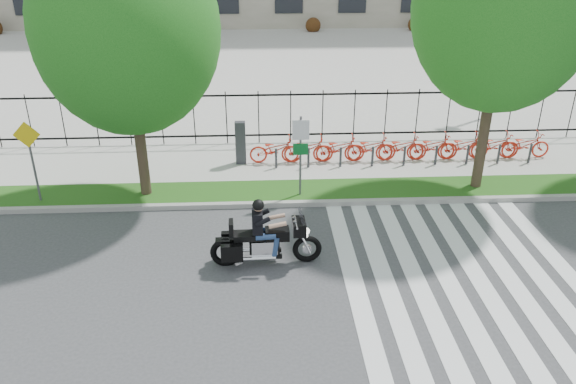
{
  "coord_description": "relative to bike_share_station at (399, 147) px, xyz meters",
  "views": [
    {
      "loc": [
        0.06,
        -10.92,
        7.68
      ],
      "look_at": [
        0.78,
        3.0,
        1.0
      ],
      "focal_mm": 35.0,
      "sensor_mm": 36.0,
      "label": 1
    }
  ],
  "objects": [
    {
      "name": "street_tree_2",
      "position": [
        1.98,
        -2.25,
        4.93
      ],
      "size": [
        5.06,
        5.06,
        8.32
      ],
      "color": "#3C2920",
      "rests_on": "grass_verge"
    },
    {
      "name": "ground",
      "position": [
        -4.89,
        -7.2,
        -0.63
      ],
      "size": [
        120.0,
        120.0,
        0.0
      ],
      "primitive_type": "plane",
      "color": "#3A3A3D",
      "rests_on": "ground"
    },
    {
      "name": "motorcycle_rider",
      "position": [
        -4.77,
        -6.2,
        0.08
      ],
      "size": [
        2.77,
        0.82,
        2.14
      ],
      "color": "black",
      "rests_on": "ground"
    },
    {
      "name": "curb",
      "position": [
        -4.89,
        -3.1,
        -0.55
      ],
      "size": [
        60.0,
        0.2,
        0.15
      ],
      "primitive_type": "cube",
      "color": "#999790",
      "rests_on": "ground"
    },
    {
      "name": "sidewalk",
      "position": [
        -4.89,
        0.25,
        -0.55
      ],
      "size": [
        60.0,
        3.5,
        0.15
      ],
      "primitive_type": "cube",
      "color": "#A9A69E",
      "rests_on": "ground"
    },
    {
      "name": "plaza",
      "position": [
        -4.89,
        17.8,
        -0.58
      ],
      "size": [
        80.0,
        34.0,
        0.1
      ],
      "primitive_type": "cube",
      "color": "#A9A69E",
      "rests_on": "ground"
    },
    {
      "name": "iron_fence",
      "position": [
        -4.89,
        2.0,
        0.52
      ],
      "size": [
        30.0,
        0.06,
        2.0
      ],
      "primitive_type": null,
      "color": "black",
      "rests_on": "sidewalk"
    },
    {
      "name": "crosswalk_stripes",
      "position": [
        -0.07,
        -7.2,
        -0.62
      ],
      "size": [
        5.7,
        8.0,
        0.01
      ],
      "primitive_type": null,
      "color": "silver",
      "rests_on": "ground"
    },
    {
      "name": "grass_verge",
      "position": [
        -4.89,
        -2.25,
        -0.55
      ],
      "size": [
        60.0,
        1.5,
        0.15
      ],
      "primitive_type": "cube",
      "color": "#1A4F13",
      "rests_on": "ground"
    },
    {
      "name": "street_tree_1",
      "position": [
        -8.41,
        -2.25,
        4.47
      ],
      "size": [
        5.12,
        5.12,
        7.9
      ],
      "color": "#3C2920",
      "rests_on": "grass_verge"
    },
    {
      "name": "sign_pole_regulatory",
      "position": [
        -3.66,
        -2.62,
        1.11
      ],
      "size": [
        0.5,
        0.09,
        2.5
      ],
      "color": "#59595B",
      "rests_on": "grass_verge"
    },
    {
      "name": "sign_pole_warning",
      "position": [
        -11.51,
        -2.62,
        1.11
      ],
      "size": [
        0.78,
        0.09,
        2.49
      ],
      "color": "#59595B",
      "rests_on": "grass_verge"
    },
    {
      "name": "lamp_post_right",
      "position": [
        5.11,
        4.8,
        2.58
      ],
      "size": [
        1.06,
        0.7,
        4.25
      ],
      "color": "black",
      "rests_on": "ground"
    },
    {
      "name": "bike_share_station",
      "position": [
        0.0,
        0.0,
        0.0
      ],
      "size": [
        11.08,
        0.85,
        1.5
      ],
      "color": "#2D2D33",
      "rests_on": "sidewalk"
    }
  ]
}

